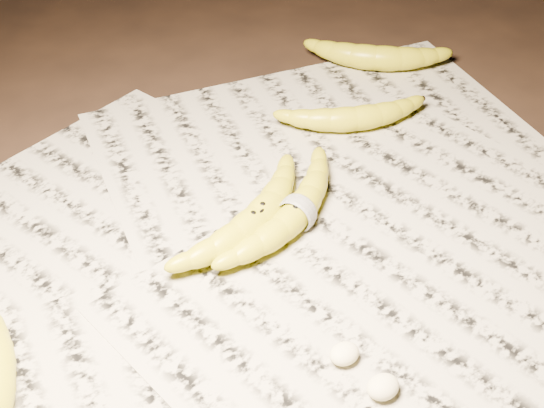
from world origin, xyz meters
TOP-DOWN VIEW (x-y plane):
  - ground at (0.00, 0.00)m, footprint 3.00×3.00m
  - newspaper_patch at (-0.04, -0.03)m, footprint 0.90×0.70m
  - banana_center at (-0.01, 0.01)m, footprint 0.20×0.12m
  - banana_taped at (0.03, -0.00)m, footprint 0.21×0.14m
  - banana_upper_a at (0.21, 0.10)m, footprint 0.18×0.12m
  - banana_upper_b at (0.33, 0.21)m, footprint 0.17×0.17m
  - measuring_tape at (0.03, -0.00)m, footprint 0.02×0.04m
  - flesh_chunk_b at (-0.04, -0.23)m, footprint 0.03×0.03m
  - flesh_chunk_c at (-0.05, -0.18)m, footprint 0.03×0.02m

SIDE VIEW (x-z plane):
  - ground at x=0.00m, z-range 0.00..0.00m
  - newspaper_patch at x=-0.04m, z-range 0.00..0.01m
  - flesh_chunk_c at x=-0.05m, z-range 0.01..0.03m
  - flesh_chunk_b at x=-0.04m, z-range 0.01..0.03m
  - banana_upper_a at x=0.21m, z-range 0.01..0.04m
  - banana_taped at x=0.03m, z-range 0.01..0.04m
  - measuring_tape at x=0.03m, z-range 0.00..0.05m
  - banana_center at x=-0.01m, z-range 0.01..0.04m
  - banana_upper_b at x=0.33m, z-range 0.01..0.05m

